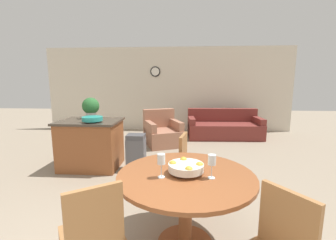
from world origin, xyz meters
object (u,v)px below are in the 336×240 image
dining_chair_near_left (93,233)px  armchair (162,133)px  dining_table (186,191)px  wine_glass_right (212,161)px  potted_plant (91,107)px  teal_bowl (92,119)px  trash_bin (136,152)px  couch (224,128)px  fruit_bowl (186,167)px  kitchen_island (91,144)px  wine_glass_left (161,160)px  dining_chair_far_side (192,165)px

dining_chair_near_left → armchair: size_ratio=0.76×
dining_table → wine_glass_right: wine_glass_right is taller
dining_table → dining_chair_near_left: bearing=-140.7°
potted_plant → dining_chair_near_left: bearing=-67.6°
dining_table → teal_bowl: 2.43m
armchair → wine_glass_right: bearing=-100.6°
wine_glass_right → trash_bin: (-1.10, 1.97, -0.58)m
couch → armchair: bearing=-155.2°
dining_chair_near_left → fruit_bowl: (0.67, 0.55, 0.30)m
kitchen_island → armchair: size_ratio=0.91×
wine_glass_left → wine_glass_right: bearing=1.7°
dining_table → dining_chair_far_side: 0.87m
dining_chair_near_left → teal_bowl: (-0.94, 2.33, 0.45)m
dining_chair_near_left → couch: dining_chair_near_left is taller
trash_bin → dining_chair_near_left: bearing=-85.2°
fruit_bowl → armchair: (-0.57, 3.63, -0.51)m
dining_table → potted_plant: (-1.80, 2.18, 0.54)m
dining_chair_near_left → trash_bin: (-0.20, 2.43, -0.17)m
armchair → dining_chair_near_left: bearing=-114.1°
dining_chair_near_left → wine_glass_right: (0.90, 0.47, 0.40)m
dining_chair_far_side → couch: bearing=174.4°
dining_chair_far_side → teal_bowl: bearing=-107.6°
dining_table → wine_glass_left: bearing=-155.9°
teal_bowl → kitchen_island: bearing=125.1°
wine_glass_left → dining_table: bearing=24.1°
dining_chair_far_side → potted_plant: 2.38m
wine_glass_left → dining_chair_far_side: bearing=72.4°
potted_plant → armchair: 2.07m
potted_plant → kitchen_island: bearing=-74.7°
potted_plant → dining_table: bearing=-50.4°
potted_plant → couch: potted_plant is taller
dining_chair_near_left → dining_chair_far_side: (0.76, 1.42, 0.00)m
armchair → dining_chair_far_side: bearing=-99.3°
armchair → potted_plant: bearing=-153.0°
fruit_bowl → couch: size_ratio=0.16×
wine_glass_right → armchair: 3.85m
dining_chair_far_side → fruit_bowl: dining_chair_far_side is taller
dining_chair_near_left → kitchen_island: (-1.07, 2.51, -0.05)m
wine_glass_left → potted_plant: 2.78m
wine_glass_right → dining_chair_near_left: bearing=-152.5°
dining_chair_far_side → couch: size_ratio=0.43×
armchair → kitchen_island: bearing=-147.8°
teal_bowl → fruit_bowl: bearing=-47.8°
wine_glass_right → potted_plant: bearing=131.8°
dining_chair_far_side → dining_chair_near_left: bearing=-17.7°
dining_chair_far_side → potted_plant: bearing=-114.2°
couch → armchair: 1.93m
dining_chair_near_left → kitchen_island: 2.73m
couch → wine_glass_left: bearing=-108.9°
dining_table → potted_plant: bearing=129.6°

